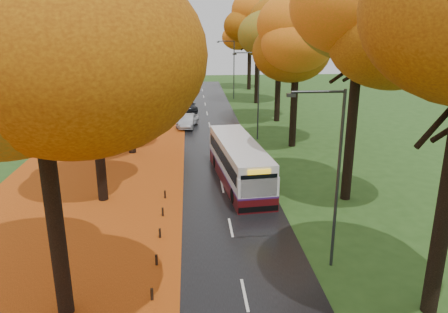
{
  "coord_description": "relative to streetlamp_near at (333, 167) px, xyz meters",
  "views": [
    {
      "loc": [
        -2.03,
        -9.01,
        10.63
      ],
      "look_at": [
        0.0,
        16.55,
        2.6
      ],
      "focal_mm": 35.0,
      "sensor_mm": 36.0,
      "label": 1
    }
  ],
  "objects": [
    {
      "name": "streetlamp_far",
      "position": [
        0.0,
        44.0,
        0.0
      ],
      "size": [
        2.45,
        0.18,
        8.0
      ],
      "color": "#333538",
      "rests_on": "ground"
    },
    {
      "name": "bus",
      "position": [
        -2.74,
        10.87,
        -3.21
      ],
      "size": [
        3.49,
        10.78,
        2.79
      ],
      "rotation": [
        0.0,
        0.0,
        0.1
      ],
      "color": "#4A0B0E",
      "rests_on": "road"
    },
    {
      "name": "streetlamp_mid",
      "position": [
        0.0,
        22.0,
        0.0
      ],
      "size": [
        2.45,
        0.18,
        8.0
      ],
      "color": "#333538",
      "rests_on": "ground"
    },
    {
      "name": "car_silver",
      "position": [
        -6.3,
        27.17,
        -4.01
      ],
      "size": [
        1.72,
        4.13,
        1.33
      ],
      "primitive_type": "imported",
      "rotation": [
        0.0,
        0.0,
        -0.08
      ],
      "color": "#96989D",
      "rests_on": "road"
    },
    {
      "name": "car_white",
      "position": [
        -6.23,
        27.65,
        -4.02
      ],
      "size": [
        2.71,
        4.11,
        1.3
      ],
      "primitive_type": "imported",
      "rotation": [
        0.0,
        0.0,
        -0.34
      ],
      "color": "silver",
      "rests_on": "road"
    },
    {
      "name": "streetlamp_near",
      "position": [
        0.0,
        0.0,
        0.0
      ],
      "size": [
        2.45,
        0.18,
        8.0
      ],
      "color": "#333538",
      "rests_on": "ground"
    },
    {
      "name": "trees_left",
      "position": [
        -11.13,
        19.06,
        4.82
      ],
      "size": [
        9.2,
        74.0,
        13.88
      ],
      "color": "black",
      "rests_on": "ground"
    },
    {
      "name": "leaf_drift",
      "position": [
        -7.0,
        17.0,
        -4.67
      ],
      "size": [
        0.9,
        90.0,
        0.01
      ],
      "primitive_type": "cube",
      "color": "#D85F16",
      "rests_on": "road"
    },
    {
      "name": "car_dark",
      "position": [
        -6.3,
        35.51,
        -3.98
      ],
      "size": [
        2.76,
        5.04,
        1.38
      ],
      "primitive_type": "imported",
      "rotation": [
        0.0,
        0.0,
        0.18
      ],
      "color": "black",
      "rests_on": "road"
    },
    {
      "name": "road",
      "position": [
        -3.95,
        17.0,
        -4.69
      ],
      "size": [
        6.5,
        90.0,
        0.04
      ],
      "primitive_type": "cube",
      "color": "black",
      "rests_on": "ground"
    },
    {
      "name": "leaf_verge",
      "position": [
        -12.95,
        17.0,
        -4.7
      ],
      "size": [
        12.0,
        90.0,
        0.02
      ],
      "primitive_type": "cube",
      "color": "maroon",
      "rests_on": "ground"
    },
    {
      "name": "trees_right",
      "position": [
        3.24,
        18.91,
        4.98
      ],
      "size": [
        9.3,
        74.2,
        13.96
      ],
      "color": "black",
      "rests_on": "ground"
    },
    {
      "name": "centre_line",
      "position": [
        -3.95,
        17.0,
        -4.67
      ],
      "size": [
        0.12,
        90.0,
        0.01
      ],
      "primitive_type": "cube",
      "color": "silver",
      "rests_on": "road"
    }
  ]
}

